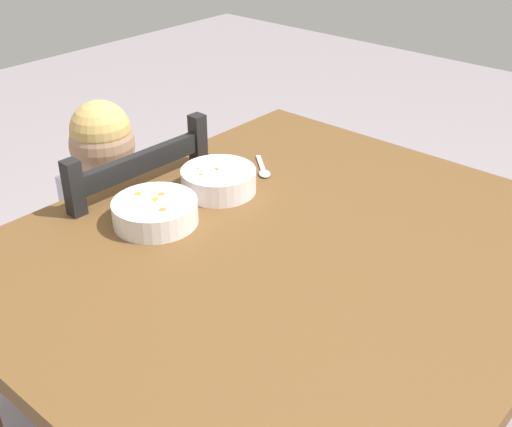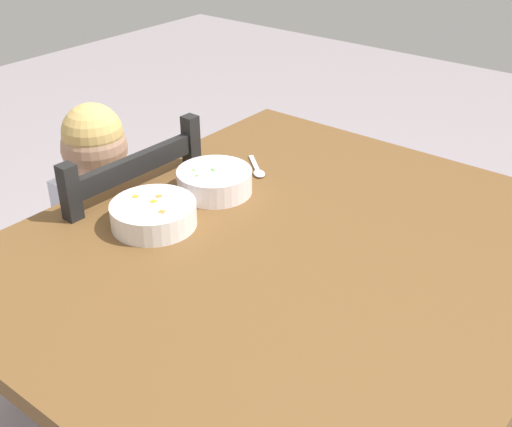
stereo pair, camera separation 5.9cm
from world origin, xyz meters
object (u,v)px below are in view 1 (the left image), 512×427
object	(u,v)px
spoon	(263,170)
child_figure	(117,217)
dining_chair	(122,272)
bowl_of_carrots	(155,211)
bowl_of_peas	(219,180)
dining_table	(289,284)

from	to	relation	value
spoon	child_figure	bearing A→B (deg)	129.60
dining_chair	bowl_of_carrots	xyz separation A→B (m)	(-0.10, -0.30, 0.36)
child_figure	bowl_of_peas	size ratio (longest dim) A/B	5.19
bowl_of_peas	child_figure	bearing A→B (deg)	109.14
dining_chair	bowl_of_carrots	size ratio (longest dim) A/B	4.72
dining_chair	spoon	distance (m)	0.52
dining_chair	bowl_of_peas	xyz separation A→B (m)	(0.10, -0.30, 0.36)
dining_chair	bowl_of_peas	size ratio (longest dim) A/B	4.92
spoon	bowl_of_carrots	bearing A→B (deg)	177.77
child_figure	dining_chair	bearing A→B (deg)	102.53
dining_table	dining_chair	size ratio (longest dim) A/B	1.36
child_figure	spoon	xyz separation A→B (m)	(0.25, -0.31, 0.15)
dining_table	spoon	world-z (taller)	spoon
bowl_of_peas	spoon	bearing A→B (deg)	-5.20
child_figure	bowl_of_peas	distance (m)	0.35
spoon	bowl_of_peas	bearing A→B (deg)	174.80
dining_table	bowl_of_peas	world-z (taller)	bowl_of_peas
bowl_of_carrots	spoon	distance (m)	0.36
bowl_of_peas	dining_chair	bearing A→B (deg)	109.00
dining_table	spoon	size ratio (longest dim) A/B	10.43
spoon	dining_chair	bearing A→B (deg)	129.16
child_figure	bowl_of_carrots	world-z (taller)	child_figure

